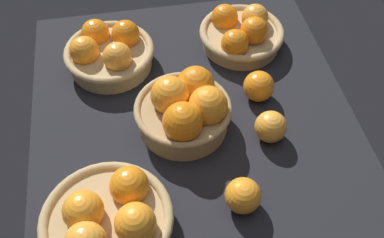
# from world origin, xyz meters

# --- Properties ---
(market_tray) EXTENTS (0.84, 0.72, 0.03)m
(market_tray) POSITION_xyz_m (0.00, 0.00, 0.01)
(market_tray) COLOR black
(market_tray) RESTS_ON ground
(basket_center) EXTENTS (0.21, 0.21, 0.12)m
(basket_center) POSITION_xyz_m (-0.01, 0.02, 0.08)
(basket_center) COLOR tan
(basket_center) RESTS_ON market_tray
(basket_far_left) EXTENTS (0.24, 0.24, 0.10)m
(basket_far_left) POSITION_xyz_m (-0.23, 0.20, 0.07)
(basket_far_left) COLOR tan
(basket_far_left) RESTS_ON market_tray
(basket_far_right) EXTENTS (0.22, 0.22, 0.10)m
(basket_far_right) POSITION_xyz_m (0.21, 0.17, 0.07)
(basket_far_right) COLOR tan
(basket_far_right) RESTS_ON market_tray
(basket_near_right) EXTENTS (0.21, 0.21, 0.10)m
(basket_near_right) POSITION_xyz_m (0.23, -0.16, 0.07)
(basket_near_right) COLOR tan
(basket_near_right) RESTS_ON market_tray
(loose_orange_front_gap) EXTENTS (0.07, 0.07, 0.07)m
(loose_orange_front_gap) POSITION_xyz_m (-0.22, -0.05, 0.07)
(loose_orange_front_gap) COLOR orange
(loose_orange_front_gap) RESTS_ON market_tray
(loose_orange_back_gap) EXTENTS (0.07, 0.07, 0.07)m
(loose_orange_back_gap) POSITION_xyz_m (-0.07, -0.15, 0.06)
(loose_orange_back_gap) COLOR #F49E33
(loose_orange_back_gap) RESTS_ON market_tray
(loose_orange_side_gap) EXTENTS (0.07, 0.07, 0.07)m
(loose_orange_side_gap) POSITION_xyz_m (0.04, -0.16, 0.07)
(loose_orange_side_gap) COLOR orange
(loose_orange_side_gap) RESTS_ON market_tray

